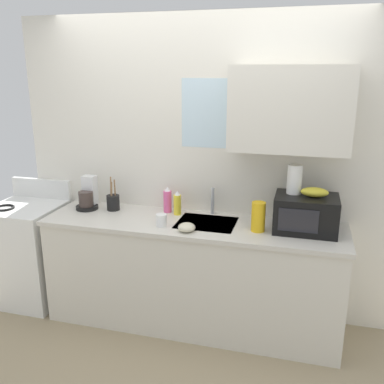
{
  "coord_description": "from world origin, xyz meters",
  "views": [
    {
      "loc": [
        0.83,
        -3.05,
        2.07
      ],
      "look_at": [
        0.0,
        0.0,
        1.15
      ],
      "focal_mm": 39.72,
      "sensor_mm": 36.0,
      "label": 1
    }
  ],
  "objects_px": {
    "stove_range": "(29,252)",
    "banana_bunch": "(315,192)",
    "dish_soap_bottle_yellow": "(177,204)",
    "mug_white": "(161,220)",
    "coffee_maker": "(88,197)",
    "microwave": "(306,214)",
    "utensil_crock": "(113,202)",
    "paper_towel_roll": "(295,179)",
    "dish_soap_bottle_pink": "(168,200)",
    "small_bowl": "(187,227)",
    "cereal_canister": "(258,217)"
  },
  "relations": [
    {
      "from": "paper_towel_roll",
      "to": "dish_soap_bottle_pink",
      "type": "bearing_deg",
      "value": 174.99
    },
    {
      "from": "banana_bunch",
      "to": "dish_soap_bottle_pink",
      "type": "relative_size",
      "value": 0.91
    },
    {
      "from": "stove_range",
      "to": "dish_soap_bottle_yellow",
      "type": "distance_m",
      "value": 1.49
    },
    {
      "from": "coffee_maker",
      "to": "cereal_canister",
      "type": "bearing_deg",
      "value": -6.06
    },
    {
      "from": "coffee_maker",
      "to": "dish_soap_bottle_pink",
      "type": "distance_m",
      "value": 0.7
    },
    {
      "from": "mug_white",
      "to": "utensil_crock",
      "type": "height_order",
      "value": "utensil_crock"
    },
    {
      "from": "paper_towel_roll",
      "to": "banana_bunch",
      "type": "bearing_deg",
      "value": -18.43
    },
    {
      "from": "stove_range",
      "to": "dish_soap_bottle_pink",
      "type": "height_order",
      "value": "dish_soap_bottle_pink"
    },
    {
      "from": "dish_soap_bottle_pink",
      "to": "small_bowl",
      "type": "distance_m",
      "value": 0.48
    },
    {
      "from": "microwave",
      "to": "dish_soap_bottle_pink",
      "type": "distance_m",
      "value": 1.14
    },
    {
      "from": "coffee_maker",
      "to": "mug_white",
      "type": "distance_m",
      "value": 0.8
    },
    {
      "from": "banana_bunch",
      "to": "paper_towel_roll",
      "type": "relative_size",
      "value": 0.91
    },
    {
      "from": "utensil_crock",
      "to": "small_bowl",
      "type": "distance_m",
      "value": 0.81
    },
    {
      "from": "dish_soap_bottle_pink",
      "to": "cereal_canister",
      "type": "bearing_deg",
      "value": -16.9
    },
    {
      "from": "banana_bunch",
      "to": "utensil_crock",
      "type": "xyz_separation_m",
      "value": [
        -1.65,
        0.07,
        -0.23
      ]
    },
    {
      "from": "microwave",
      "to": "coffee_maker",
      "type": "relative_size",
      "value": 1.64
    },
    {
      "from": "dish_soap_bottle_yellow",
      "to": "microwave",
      "type": "bearing_deg",
      "value": -5.65
    },
    {
      "from": "small_bowl",
      "to": "banana_bunch",
      "type": "bearing_deg",
      "value": 15.48
    },
    {
      "from": "stove_range",
      "to": "cereal_canister",
      "type": "distance_m",
      "value": 2.14
    },
    {
      "from": "dish_soap_bottle_pink",
      "to": "utensil_crock",
      "type": "height_order",
      "value": "utensil_crock"
    },
    {
      "from": "dish_soap_bottle_pink",
      "to": "cereal_canister",
      "type": "distance_m",
      "value": 0.83
    },
    {
      "from": "utensil_crock",
      "to": "dish_soap_bottle_pink",
      "type": "bearing_deg",
      "value": 8.55
    },
    {
      "from": "microwave",
      "to": "banana_bunch",
      "type": "distance_m",
      "value": 0.18
    },
    {
      "from": "paper_towel_roll",
      "to": "mug_white",
      "type": "xyz_separation_m",
      "value": [
        -0.97,
        -0.24,
        -0.33
      ]
    },
    {
      "from": "utensil_crock",
      "to": "dish_soap_bottle_yellow",
      "type": "bearing_deg",
      "value": 3.09
    },
    {
      "from": "dish_soap_bottle_pink",
      "to": "mug_white",
      "type": "relative_size",
      "value": 2.32
    },
    {
      "from": "stove_range",
      "to": "dish_soap_bottle_pink",
      "type": "distance_m",
      "value": 1.4
    },
    {
      "from": "mug_white",
      "to": "coffee_maker",
      "type": "bearing_deg",
      "value": 161.87
    },
    {
      "from": "dish_soap_bottle_yellow",
      "to": "utensil_crock",
      "type": "xyz_separation_m",
      "value": [
        -0.57,
        -0.03,
        -0.02
      ]
    },
    {
      "from": "stove_range",
      "to": "mug_white",
      "type": "bearing_deg",
      "value": -6.12
    },
    {
      "from": "microwave",
      "to": "dish_soap_bottle_yellow",
      "type": "height_order",
      "value": "microwave"
    },
    {
      "from": "cereal_canister",
      "to": "small_bowl",
      "type": "xyz_separation_m",
      "value": [
        -0.51,
        -0.15,
        -0.08
      ]
    },
    {
      "from": "stove_range",
      "to": "small_bowl",
      "type": "xyz_separation_m",
      "value": [
        1.56,
        -0.2,
        0.47
      ]
    },
    {
      "from": "paper_towel_roll",
      "to": "utensil_crock",
      "type": "height_order",
      "value": "paper_towel_roll"
    },
    {
      "from": "paper_towel_roll",
      "to": "dish_soap_bottle_yellow",
      "type": "relative_size",
      "value": 1.08
    },
    {
      "from": "stove_range",
      "to": "coffee_maker",
      "type": "bearing_deg",
      "value": 10.24
    },
    {
      "from": "banana_bunch",
      "to": "small_bowl",
      "type": "distance_m",
      "value": 0.98
    },
    {
      "from": "dish_soap_bottle_yellow",
      "to": "small_bowl",
      "type": "bearing_deg",
      "value": -62.81
    },
    {
      "from": "microwave",
      "to": "utensil_crock",
      "type": "height_order",
      "value": "utensil_crock"
    },
    {
      "from": "cereal_canister",
      "to": "mug_white",
      "type": "xyz_separation_m",
      "value": [
        -0.73,
        -0.09,
        -0.06
      ]
    },
    {
      "from": "banana_bunch",
      "to": "mug_white",
      "type": "xyz_separation_m",
      "value": [
        -1.12,
        -0.19,
        -0.26
      ]
    },
    {
      "from": "stove_range",
      "to": "banana_bunch",
      "type": "bearing_deg",
      "value": 1.08
    },
    {
      "from": "stove_range",
      "to": "small_bowl",
      "type": "distance_m",
      "value": 1.64
    },
    {
      "from": "stove_range",
      "to": "dish_soap_bottle_pink",
      "type": "relative_size",
      "value": 4.9
    },
    {
      "from": "stove_range",
      "to": "mug_white",
      "type": "relative_size",
      "value": 11.37
    },
    {
      "from": "microwave",
      "to": "utensil_crock",
      "type": "xyz_separation_m",
      "value": [
        -1.6,
        0.07,
        -0.06
      ]
    },
    {
      "from": "banana_bunch",
      "to": "coffee_maker",
      "type": "height_order",
      "value": "banana_bunch"
    },
    {
      "from": "banana_bunch",
      "to": "small_bowl",
      "type": "bearing_deg",
      "value": -164.52
    },
    {
      "from": "dish_soap_bottle_yellow",
      "to": "mug_white",
      "type": "bearing_deg",
      "value": -97.84
    },
    {
      "from": "stove_range",
      "to": "microwave",
      "type": "xyz_separation_m",
      "value": [
        2.41,
        0.04,
        0.58
      ]
    }
  ]
}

